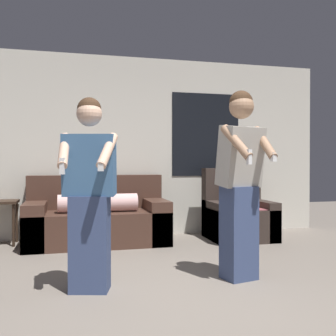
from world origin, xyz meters
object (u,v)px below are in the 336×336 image
at_px(person_left, 90,193).
at_px(person_right, 240,181).
at_px(couch, 97,220).
at_px(armchair, 238,215).

relative_size(person_left, person_right, 0.93).
distance_m(couch, person_right, 2.41).
height_order(couch, person_left, person_left).
relative_size(couch, person_right, 1.06).
distance_m(couch, armchair, 2.02).
distance_m(armchair, person_left, 2.93).
bearing_deg(couch, armchair, -4.40).
relative_size(couch, person_left, 1.13).
height_order(person_left, person_right, person_right).
bearing_deg(armchair, person_right, -113.66).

